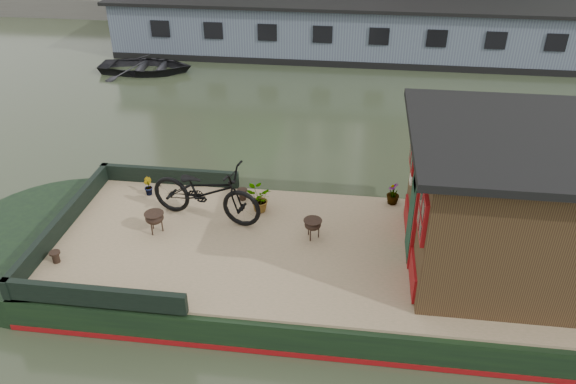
# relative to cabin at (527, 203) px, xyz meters

# --- Properties ---
(ground) EXTENTS (120.00, 120.00, 0.00)m
(ground) POSITION_rel_cabin_xyz_m (-2.19, 0.00, -1.88)
(ground) COLOR #273320
(ground) RESTS_ON ground
(houseboat_hull) EXTENTS (14.01, 4.02, 0.60)m
(houseboat_hull) POSITION_rel_cabin_xyz_m (-3.52, 0.00, -1.60)
(houseboat_hull) COLOR black
(houseboat_hull) RESTS_ON ground
(houseboat_deck) EXTENTS (11.80, 3.80, 0.05)m
(houseboat_deck) POSITION_rel_cabin_xyz_m (-2.19, 0.00, -1.25)
(houseboat_deck) COLOR #9E8061
(houseboat_deck) RESTS_ON houseboat_hull
(bow_bulwark) EXTENTS (3.00, 4.00, 0.35)m
(bow_bulwark) POSITION_rel_cabin_xyz_m (-7.25, 0.00, -1.05)
(bow_bulwark) COLOR black
(bow_bulwark) RESTS_ON houseboat_deck
(cabin) EXTENTS (4.00, 3.50, 2.42)m
(cabin) POSITION_rel_cabin_xyz_m (0.00, 0.00, 0.00)
(cabin) COLOR black
(cabin) RESTS_ON houseboat_deck
(bicycle) EXTENTS (2.35, 1.23, 1.17)m
(bicycle) POSITION_rel_cabin_xyz_m (-5.55, 0.71, -0.64)
(bicycle) COLOR black
(bicycle) RESTS_ON houseboat_deck
(potted_plant_b) EXTENTS (0.26, 0.26, 0.37)m
(potted_plant_b) POSITION_rel_cabin_xyz_m (-6.98, 1.41, -1.04)
(potted_plant_b) COLOR brown
(potted_plant_b) RESTS_ON houseboat_deck
(potted_plant_c) EXTENTS (0.51, 0.45, 0.53)m
(potted_plant_c) POSITION_rel_cabin_xyz_m (-4.60, 1.07, -0.96)
(potted_plant_c) COLOR #A33B2F
(potted_plant_c) RESTS_ON houseboat_deck
(potted_plant_d) EXTENTS (0.30, 0.30, 0.46)m
(potted_plant_d) POSITION_rel_cabin_xyz_m (-1.99, 1.70, -1.00)
(potted_plant_d) COLOR #9F462B
(potted_plant_d) RESTS_ON houseboat_deck
(brazier_front) EXTENTS (0.37, 0.37, 0.39)m
(brazier_front) POSITION_rel_cabin_xyz_m (-3.47, 0.31, -1.03)
(brazier_front) COLOR black
(brazier_front) RESTS_ON houseboat_deck
(brazier_rear) EXTENTS (0.47, 0.47, 0.41)m
(brazier_rear) POSITION_rel_cabin_xyz_m (-6.38, 0.13, -1.02)
(brazier_rear) COLOR black
(brazier_rear) RESTS_ON houseboat_deck
(bollard_port) EXTENTS (0.21, 0.21, 0.24)m
(bollard_port) POSITION_rel_cabin_xyz_m (-5.01, 1.45, -1.11)
(bollard_port) COLOR black
(bollard_port) RESTS_ON houseboat_deck
(bollard_stbd) EXTENTS (0.19, 0.19, 0.21)m
(bollard_stbd) POSITION_rel_cabin_xyz_m (-7.79, -0.98, -1.12)
(bollard_stbd) COLOR black
(bollard_stbd) RESTS_ON houseboat_deck
(dinghy) EXTENTS (3.43, 2.56, 0.68)m
(dinghy) POSITION_rel_cabin_xyz_m (-10.38, 10.61, -1.54)
(dinghy) COLOR black
(dinghy) RESTS_ON ground
(far_houseboat) EXTENTS (20.40, 4.40, 2.11)m
(far_houseboat) POSITION_rel_cabin_xyz_m (-2.19, 14.00, -0.91)
(far_houseboat) COLOR slate
(far_houseboat) RESTS_ON ground
(quay) EXTENTS (60.00, 6.00, 0.90)m
(quay) POSITION_rel_cabin_xyz_m (-2.19, 20.50, -1.43)
(quay) COLOR #47443F
(quay) RESTS_ON ground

